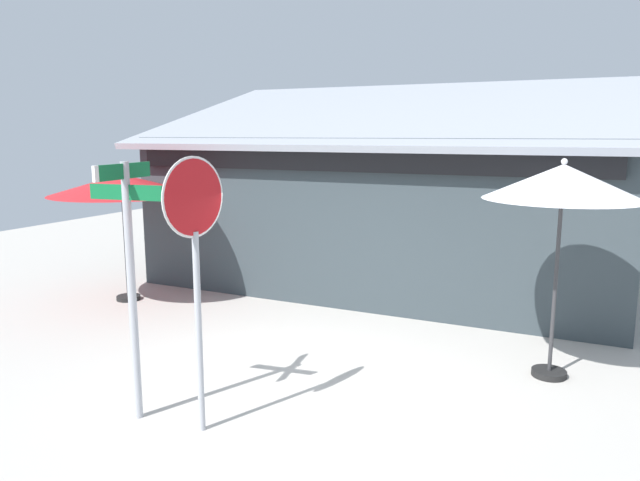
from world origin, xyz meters
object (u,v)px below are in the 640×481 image
object	(u,v)px
street_sign_post	(130,264)
patio_umbrella_ivory_center	(563,184)
stop_sign	(195,242)
patio_umbrella_crimson_left	(122,185)

from	to	relation	value
street_sign_post	patio_umbrella_ivory_center	distance (m)	5.19
stop_sign	patio_umbrella_ivory_center	xyz separation A→B (m)	(3.22, 3.10, 0.46)
patio_umbrella_crimson_left	stop_sign	bearing A→B (deg)	-39.12
patio_umbrella_ivory_center	stop_sign	bearing A→B (deg)	-136.11
patio_umbrella_crimson_left	patio_umbrella_ivory_center	xyz separation A→B (m)	(7.54, -0.40, 0.32)
patio_umbrella_crimson_left	patio_umbrella_ivory_center	world-z (taller)	patio_umbrella_ivory_center
street_sign_post	patio_umbrella_crimson_left	world-z (taller)	street_sign_post
street_sign_post	stop_sign	size ratio (longest dim) A/B	0.98
stop_sign	patio_umbrella_ivory_center	size ratio (longest dim) A/B	1.03
patio_umbrella_ivory_center	patio_umbrella_crimson_left	bearing A→B (deg)	176.94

